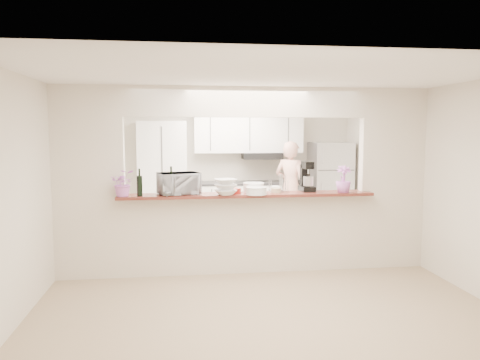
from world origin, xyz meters
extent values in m
plane|color=tan|center=(0.00, 0.00, 0.00)|extent=(6.00, 6.00, 0.00)
cube|color=beige|center=(0.00, 1.55, 0.01)|extent=(5.00, 2.90, 0.01)
cube|color=beige|center=(-2.05, 0.00, 1.25)|extent=(0.90, 0.15, 2.50)
cube|color=beige|center=(2.05, 0.00, 1.25)|extent=(0.90, 0.15, 2.50)
cube|color=beige|center=(0.00, 0.00, 2.30)|extent=(3.20, 0.15, 0.40)
cube|color=beige|center=(0.00, 0.00, 0.53)|extent=(3.20, 0.15, 1.05)
cube|color=brown|center=(0.00, -0.05, 1.07)|extent=(3.40, 0.38, 0.04)
cube|color=white|center=(-1.20, 2.70, 1.05)|extent=(0.90, 0.60, 2.10)
cube|color=white|center=(0.45, 2.70, 0.45)|extent=(2.10, 0.60, 0.90)
cube|color=#2A2A2C|center=(0.45, 2.70, 0.92)|extent=(2.10, 0.62, 0.04)
cube|color=white|center=(0.45, 2.83, 1.88)|extent=(2.10, 0.35, 0.75)
cube|color=black|center=(0.70, 2.72, 1.44)|extent=(0.75, 0.45, 0.12)
cube|color=black|center=(1.20, 2.40, 0.50)|extent=(0.55, 0.02, 0.55)
cube|color=#B1B1B6|center=(2.05, 2.65, 0.85)|extent=(0.75, 0.70, 1.70)
imported|color=pink|center=(-1.60, -0.15, 1.26)|extent=(0.34, 0.30, 0.35)
cylinder|color=black|center=(-1.40, -0.15, 1.22)|extent=(0.07, 0.07, 0.26)
cylinder|color=black|center=(-1.40, -0.15, 1.40)|extent=(0.02, 0.02, 0.09)
cylinder|color=black|center=(-1.00, -0.15, 1.23)|extent=(0.08, 0.08, 0.28)
cylinder|color=black|center=(-1.00, -0.15, 1.42)|extent=(0.03, 0.03, 0.10)
imported|color=#B4B4B9|center=(-0.91, -0.03, 1.23)|extent=(0.60, 0.49, 0.28)
imported|color=white|center=(-0.30, -0.17, 1.19)|extent=(0.35, 0.35, 0.20)
cylinder|color=white|center=(0.10, 0.03, 1.15)|extent=(0.28, 0.28, 0.12)
cylinder|color=white|center=(0.10, 0.03, 1.22)|extent=(0.29, 0.29, 0.01)
cylinder|color=white|center=(0.10, -0.19, 1.14)|extent=(0.27, 0.27, 0.09)
cylinder|color=white|center=(0.10, -0.19, 1.19)|extent=(0.28, 0.28, 0.01)
cylinder|color=maroon|center=(-0.15, -0.03, 1.12)|extent=(0.14, 0.14, 0.07)
cylinder|color=tan|center=(0.40, -0.03, 1.12)|extent=(0.14, 0.14, 0.06)
cube|color=silver|center=(0.45, 0.05, 1.10)|extent=(0.26, 0.15, 0.02)
cube|color=white|center=(0.45, 0.05, 1.14)|extent=(0.11, 0.11, 0.06)
cube|color=black|center=(0.85, 0.05, 1.12)|extent=(0.19, 0.28, 0.07)
cube|color=black|center=(0.85, 0.15, 1.31)|extent=(0.12, 0.10, 0.30)
cube|color=black|center=(0.85, 0.04, 1.45)|extent=(0.13, 0.24, 0.10)
cylinder|color=#B7B7BC|center=(0.85, -0.01, 1.24)|extent=(0.14, 0.14, 0.13)
imported|color=#B971D2|center=(1.30, -0.15, 1.27)|extent=(0.22, 0.22, 0.37)
imported|color=tan|center=(1.17, 2.30, 0.86)|extent=(0.75, 0.72, 1.72)
camera|label=1|loc=(-0.91, -6.18, 1.92)|focal=35.00mm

